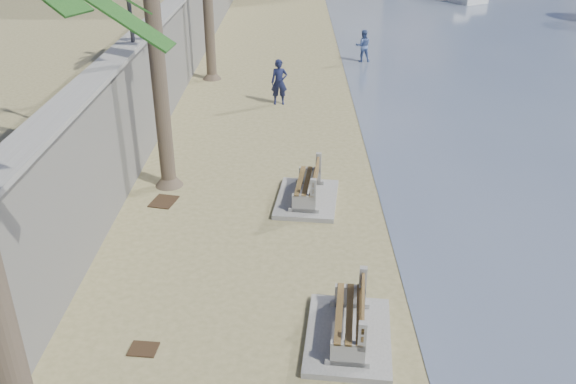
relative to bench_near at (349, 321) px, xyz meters
name	(u,v)px	position (x,y,z in m)	size (l,w,h in m)	color
seawall	(180,43)	(-5.88, 16.82, 1.33)	(0.45, 70.00, 3.50)	gray
bench_near	(349,321)	(0.00, 0.00, 0.00)	(1.82, 2.48, 0.97)	gray
bench_far	(307,187)	(-0.68, 5.66, 0.00)	(1.85, 2.51, 0.98)	gray
person_a	(279,79)	(-1.62, 14.01, 0.59)	(0.73, 0.49, 2.02)	#141939
person_b	(363,44)	(2.32, 20.59, 0.43)	(0.83, 0.64, 1.71)	#4A619A
debris_c	(164,201)	(-4.59, 5.58, -0.41)	(0.77, 0.62, 0.03)	#382616
debris_d	(143,349)	(-3.83, -0.35, -0.41)	(0.52, 0.41, 0.03)	#382616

